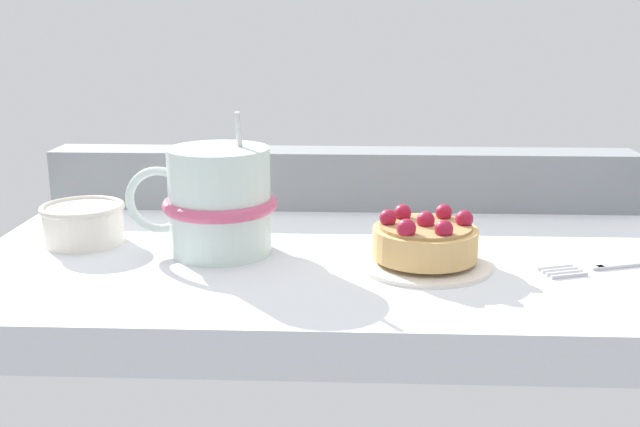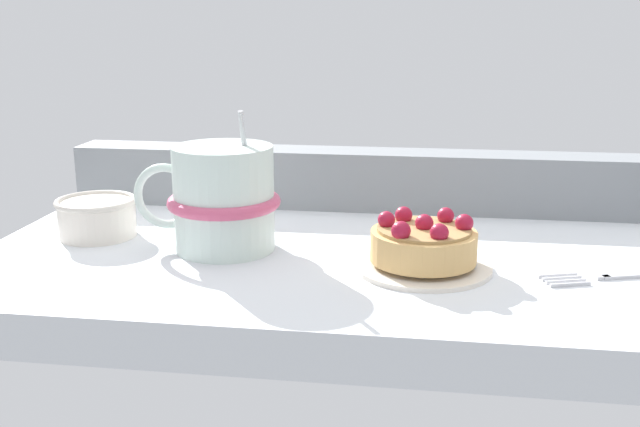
# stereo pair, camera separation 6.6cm
# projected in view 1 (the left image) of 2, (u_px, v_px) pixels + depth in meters

# --- Properties ---
(ground_plane) EXTENTS (0.68, 0.38, 0.04)m
(ground_plane) POSITION_uv_depth(u_px,v_px,m) (339.00, 268.00, 0.71)
(ground_plane) COLOR silver
(window_rail_back) EXTENTS (0.66, 0.06, 0.07)m
(window_rail_back) POSITION_uv_depth(u_px,v_px,m) (342.00, 178.00, 0.85)
(window_rail_back) COLOR gray
(window_rail_back) RESTS_ON ground_plane
(dessert_plate) EXTENTS (0.12, 0.12, 0.01)m
(dessert_plate) POSITION_uv_depth(u_px,v_px,m) (424.00, 261.00, 0.66)
(dessert_plate) COLOR silver
(dessert_plate) RESTS_ON ground_plane
(raspberry_tart) EXTENTS (0.09, 0.09, 0.04)m
(raspberry_tart) POSITION_uv_depth(u_px,v_px,m) (425.00, 239.00, 0.65)
(raspberry_tart) COLOR tan
(raspberry_tart) RESTS_ON dessert_plate
(coffee_mug) EXTENTS (0.14, 0.11, 0.13)m
(coffee_mug) POSITION_uv_depth(u_px,v_px,m) (218.00, 201.00, 0.68)
(coffee_mug) COLOR silver
(coffee_mug) RESTS_ON ground_plane
(dessert_fork) EXTENTS (0.16, 0.06, 0.01)m
(dessert_fork) POSITION_uv_depth(u_px,v_px,m) (623.00, 264.00, 0.65)
(dessert_fork) COLOR #B7B7BC
(dessert_fork) RESTS_ON ground_plane
(sugar_bowl) EXTENTS (0.08, 0.08, 0.04)m
(sugar_bowl) POSITION_uv_depth(u_px,v_px,m) (84.00, 222.00, 0.72)
(sugar_bowl) COLOR silver
(sugar_bowl) RESTS_ON ground_plane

